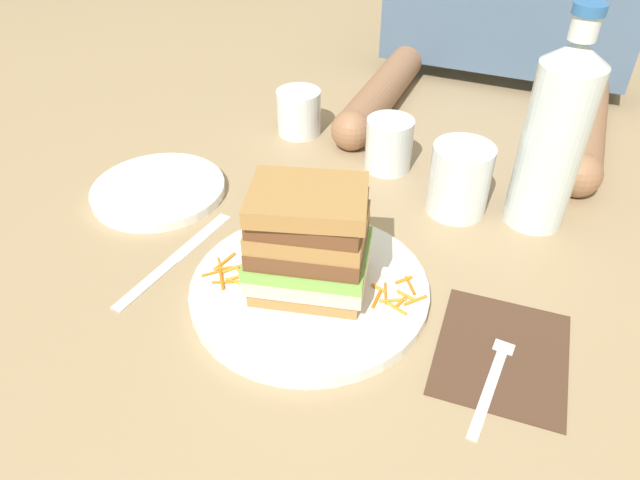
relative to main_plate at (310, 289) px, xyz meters
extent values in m
plane|color=#9E8460|center=(-0.02, 0.01, -0.01)|extent=(3.00, 3.00, 0.00)
cylinder|color=white|center=(0.00, 0.00, 0.00)|extent=(0.26, 0.26, 0.01)
cube|color=#A87A42|center=(0.00, 0.00, 0.02)|extent=(0.13, 0.12, 0.02)
cube|color=beige|center=(0.00, 0.00, 0.03)|extent=(0.14, 0.13, 0.02)
cube|color=#7AB74C|center=(0.00, 0.00, 0.05)|extent=(0.14, 0.13, 0.01)
cube|color=brown|center=(0.00, 0.00, 0.07)|extent=(0.13, 0.12, 0.02)
cube|color=#A87A42|center=(0.00, 0.00, 0.09)|extent=(0.13, 0.12, 0.02)
cube|color=brown|center=(0.00, 0.00, 0.10)|extent=(0.13, 0.11, 0.02)
cube|color=#A87A42|center=(0.00, 0.00, 0.12)|extent=(0.14, 0.12, 0.02)
cylinder|color=orange|center=(-0.09, -0.03, 0.01)|extent=(0.02, 0.03, 0.00)
cylinder|color=orange|center=(-0.11, -0.03, 0.01)|extent=(0.02, 0.02, 0.00)
cylinder|color=orange|center=(-0.11, -0.01, 0.01)|extent=(0.02, 0.02, 0.00)
cylinder|color=orange|center=(-0.10, -0.02, 0.01)|extent=(0.02, 0.01, 0.00)
cylinder|color=orange|center=(-0.08, -0.02, 0.01)|extent=(0.02, 0.02, 0.00)
cylinder|color=orange|center=(-0.10, 0.00, 0.01)|extent=(0.01, 0.03, 0.00)
cylinder|color=orange|center=(-0.09, -0.01, 0.01)|extent=(0.02, 0.03, 0.00)
cylinder|color=orange|center=(-0.07, -0.03, 0.01)|extent=(0.03, 0.01, 0.00)
cylinder|color=orange|center=(-0.09, -0.03, 0.01)|extent=(0.03, 0.02, 0.00)
cylinder|color=orange|center=(-0.08, -0.02, 0.01)|extent=(0.02, 0.02, 0.00)
cylinder|color=orange|center=(0.08, 0.02, 0.01)|extent=(0.01, 0.03, 0.00)
cylinder|color=orange|center=(0.10, 0.04, 0.01)|extent=(0.02, 0.03, 0.00)
cylinder|color=orange|center=(0.10, 0.00, 0.01)|extent=(0.02, 0.01, 0.00)
cylinder|color=orange|center=(0.12, 0.02, 0.01)|extent=(0.02, 0.02, 0.00)
cylinder|color=orange|center=(0.10, 0.02, 0.01)|extent=(0.02, 0.01, 0.00)
cylinder|color=orange|center=(0.07, 0.02, 0.01)|extent=(0.02, 0.01, 0.00)
cylinder|color=orange|center=(0.10, 0.01, 0.01)|extent=(0.01, 0.02, 0.00)
cylinder|color=orange|center=(0.09, 0.04, 0.01)|extent=(0.02, 0.02, 0.00)
cylinder|color=orange|center=(0.08, 0.00, 0.01)|extent=(0.00, 0.03, 0.00)
cylinder|color=orange|center=(0.09, 0.01, 0.01)|extent=(0.03, 0.02, 0.00)
cube|color=#4C3323|center=(0.21, -0.01, -0.01)|extent=(0.13, 0.16, 0.00)
cube|color=silver|center=(0.21, -0.06, 0.00)|extent=(0.02, 0.11, 0.00)
cube|color=silver|center=(0.21, 0.00, 0.00)|extent=(0.02, 0.02, 0.00)
cylinder|color=silver|center=(0.22, 0.03, 0.00)|extent=(0.01, 0.04, 0.00)
cylinder|color=silver|center=(0.22, 0.03, 0.00)|extent=(0.01, 0.04, 0.00)
cylinder|color=silver|center=(0.21, 0.03, 0.00)|extent=(0.01, 0.04, 0.00)
cylinder|color=silver|center=(0.21, 0.03, 0.00)|extent=(0.01, 0.04, 0.00)
cube|color=silver|center=(-0.18, -0.06, -0.01)|extent=(0.02, 0.10, 0.00)
cube|color=silver|center=(-0.17, 0.04, -0.01)|extent=(0.03, 0.11, 0.00)
cylinder|color=white|center=(0.11, 0.22, 0.04)|extent=(0.08, 0.08, 0.09)
cylinder|color=orange|center=(0.11, 0.22, 0.02)|extent=(0.07, 0.07, 0.06)
cylinder|color=silver|center=(0.21, 0.24, 0.10)|extent=(0.07, 0.07, 0.21)
cone|color=silver|center=(0.21, 0.24, 0.21)|extent=(0.07, 0.07, 0.03)
cylinder|color=silver|center=(0.21, 0.24, 0.24)|extent=(0.03, 0.03, 0.03)
cylinder|color=#2D66A8|center=(0.21, 0.24, 0.26)|extent=(0.03, 0.03, 0.01)
cylinder|color=silver|center=(-0.17, 0.34, 0.03)|extent=(0.07, 0.07, 0.07)
cylinder|color=silver|center=(0.00, 0.29, 0.03)|extent=(0.07, 0.07, 0.08)
cylinder|color=white|center=(-0.27, 0.10, 0.00)|extent=(0.18, 0.18, 0.01)
cylinder|color=#936647|center=(-0.07, 0.48, 0.02)|extent=(0.06, 0.30, 0.06)
cylinder|color=#936647|center=(0.26, 0.48, 0.02)|extent=(0.06, 0.30, 0.06)
sphere|color=#936647|center=(-0.07, 0.33, 0.02)|extent=(0.06, 0.06, 0.06)
sphere|color=#936647|center=(0.26, 0.33, 0.02)|extent=(0.06, 0.06, 0.06)
camera|label=1|loc=(0.20, -0.43, 0.45)|focal=32.84mm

